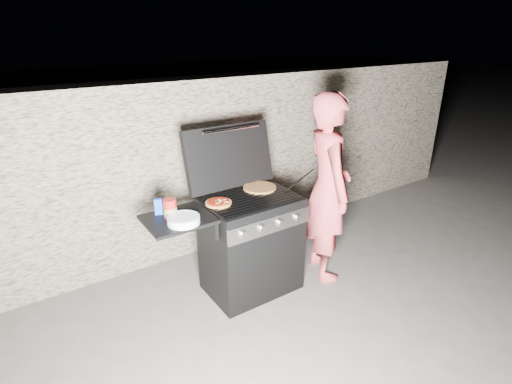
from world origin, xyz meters
TOP-DOWN VIEW (x-y plane):
  - ground at (0.00, 0.00)m, footprint 50.00×50.00m
  - stone_wall at (0.00, 1.05)m, footprint 8.00×0.35m
  - gas_grill at (-0.25, 0.00)m, footprint 1.34×0.79m
  - pizza_topped at (-0.29, 0.04)m, footprint 0.23×0.23m
  - pizza_plain at (0.18, 0.13)m, footprint 0.35×0.35m
  - sauce_jar at (-0.71, 0.03)m, footprint 0.12×0.12m
  - blue_carton at (-0.77, 0.14)m, footprint 0.07×0.05m
  - plate_stack at (-0.67, -0.11)m, footprint 0.27×0.27m
  - person at (0.73, -0.16)m, footprint 0.63×0.75m
  - tongs at (0.53, 0.00)m, footprint 0.46×0.15m

SIDE VIEW (x-z plane):
  - ground at x=0.00m, z-range 0.00..0.00m
  - gas_grill at x=-0.25m, z-range 0.00..0.91m
  - person at x=0.73m, z-range 0.00..1.76m
  - stone_wall at x=0.00m, z-range 0.00..1.80m
  - pizza_plain at x=0.18m, z-range 0.91..0.93m
  - pizza_topped at x=-0.29m, z-range 0.91..0.94m
  - plate_stack at x=-0.67m, z-range 0.90..0.96m
  - tongs at x=0.53m, z-range 0.91..1.01m
  - blue_carton at x=-0.77m, z-range 0.90..1.03m
  - sauce_jar at x=-0.71m, z-range 0.90..1.06m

